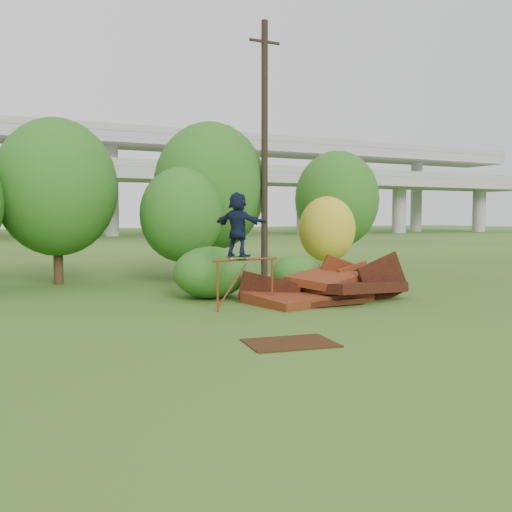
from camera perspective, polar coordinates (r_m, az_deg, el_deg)
name	(u,v)px	position (r m, az deg, el deg)	size (l,w,h in m)	color
ground	(317,320)	(15.20, 6.11, -6.41)	(240.00, 240.00, 0.00)	#2D5116
scrap_pile	(327,289)	(18.66, 7.11, -3.33)	(5.63, 3.27, 1.92)	#46190C
grind_rail	(246,273)	(16.77, -1.03, -1.71)	(2.20, 0.34, 1.50)	maroon
skateboard	(238,257)	(16.59, -1.81, -0.08)	(0.75, 0.29, 0.08)	black
skater	(238,224)	(16.55, -1.82, 3.19)	(1.73, 0.55, 1.87)	#111A34
flat_plate	(290,343)	(12.42, 3.45, -8.68)	(1.89, 1.35, 0.03)	#321A0A
tree_1	(56,187)	(24.16, -19.33, 6.50)	(4.77, 4.77, 6.63)	black
tree_2	(181,215)	(23.45, -7.47, 4.10)	(3.36, 3.36, 4.74)	black
tree_3	(210,187)	(25.64, -4.62, 6.90)	(4.98, 4.98, 6.91)	black
tree_4	(327,229)	(26.85, 7.12, 2.68)	(2.66, 2.66, 3.67)	black
tree_5	(337,199)	(30.06, 8.09, 5.62)	(4.36, 4.36, 6.13)	black
shrub_left	(211,272)	(19.09, -4.56, -1.64)	(2.51, 2.31, 1.74)	#1F4E15
shrub_right	(296,274)	(20.63, 4.01, -1.80)	(1.86, 1.71, 1.32)	#1F4E15
utility_pole	(265,150)	(24.68, 0.86, 10.53)	(1.40, 0.28, 10.95)	black
freeway_overpass	(43,155)	(76.31, -20.55, 9.45)	(160.00, 15.00, 13.70)	gray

